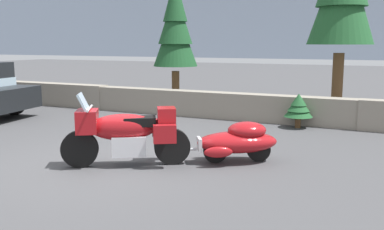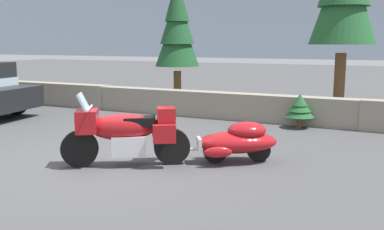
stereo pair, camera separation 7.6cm
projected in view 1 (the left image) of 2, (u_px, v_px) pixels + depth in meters
ground_plane at (100, 163)px, 8.08m from camera, size 80.00×80.00×0.00m
stone_guard_wall at (203, 104)px, 13.11m from camera, size 24.00×0.56×0.80m
distant_ridgeline at (378, 15)px, 92.00m from camera, size 240.00×80.00×16.00m
touring_motorcycle at (126, 132)px, 7.84m from camera, size 2.03×1.46×1.33m
car_shaped_trailer at (238, 140)px, 8.12m from camera, size 2.06×1.48×0.76m
pine_tree_secondary at (175, 26)px, 14.38m from camera, size 1.47×1.47×4.40m
pine_sapling_near at (298, 106)px, 11.40m from camera, size 0.75×0.75×0.90m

